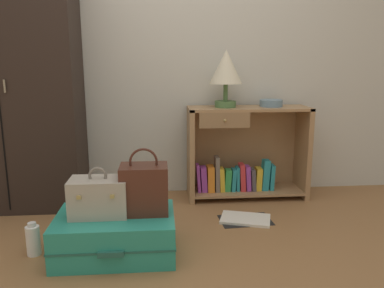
# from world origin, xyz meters

# --- Properties ---
(ground_plane) EXTENTS (9.00, 9.00, 0.00)m
(ground_plane) POSITION_xyz_m (0.00, 0.00, 0.00)
(ground_plane) COLOR olive
(back_wall) EXTENTS (6.40, 0.10, 2.60)m
(back_wall) POSITION_xyz_m (0.00, 1.50, 1.30)
(back_wall) COLOR beige
(back_wall) RESTS_ON ground_plane
(wardrobe) EXTENTS (1.01, 0.47, 1.91)m
(wardrobe) POSITION_xyz_m (-1.12, 1.20, 0.96)
(wardrobe) COLOR black
(wardrobe) RESTS_ON ground_plane
(bookshelf) EXTENTS (0.99, 0.34, 0.76)m
(bookshelf) POSITION_xyz_m (0.68, 1.27, 0.35)
(bookshelf) COLOR #A37A51
(bookshelf) RESTS_ON ground_plane
(table_lamp) EXTENTS (0.26, 0.26, 0.45)m
(table_lamp) POSITION_xyz_m (0.52, 1.27, 1.06)
(table_lamp) COLOR #4C7542
(table_lamp) RESTS_ON bookshelf
(bowl) EXTENTS (0.19, 0.19, 0.06)m
(bowl) POSITION_xyz_m (0.90, 1.28, 0.79)
(bowl) COLOR slate
(bowl) RESTS_ON bookshelf
(suitcase_large) EXTENTS (0.70, 0.50, 0.24)m
(suitcase_large) POSITION_xyz_m (-0.28, 0.34, 0.12)
(suitcase_large) COLOR teal
(suitcase_large) RESTS_ON ground_plane
(train_case) EXTENTS (0.33, 0.21, 0.29)m
(train_case) POSITION_xyz_m (-0.37, 0.35, 0.35)
(train_case) COLOR #A89E8E
(train_case) RESTS_ON suitcase_large
(handbag) EXTENTS (0.28, 0.20, 0.39)m
(handbag) POSITION_xyz_m (-0.11, 0.37, 0.39)
(handbag) COLOR #472319
(handbag) RESTS_ON suitcase_large
(bottle) EXTENTS (0.08, 0.08, 0.20)m
(bottle) POSITION_xyz_m (-0.77, 0.36, 0.09)
(bottle) COLOR white
(bottle) RESTS_ON ground_plane
(open_book_on_floor) EXTENTS (0.40, 0.32, 0.02)m
(open_book_on_floor) POSITION_xyz_m (0.59, 0.75, 0.01)
(open_book_on_floor) COLOR white
(open_book_on_floor) RESTS_ON ground_plane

